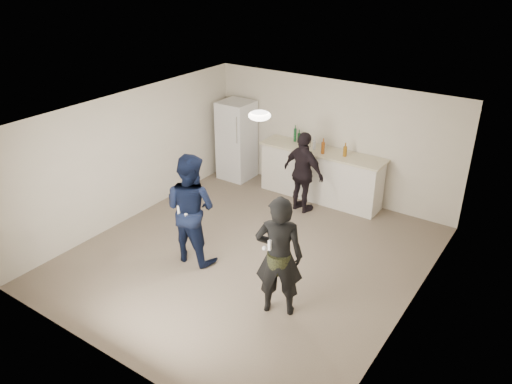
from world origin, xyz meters
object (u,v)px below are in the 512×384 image
Objects in this scene: man at (191,208)px; shaker at (305,141)px; woman at (279,256)px; counter at (320,176)px; spectator at (303,173)px; fridge at (237,140)px.

shaker is at bearing -97.06° from man.
shaker is 0.09× the size of woman.
woman reaches higher than shaker.
woman is at bearing -65.76° from shaker.
counter is 0.75m from spectator.
fridge is at bearing -71.36° from woman.
man is at bearing -94.36° from shaker.
woman is at bearing 166.57° from man.
woman is (1.22, -3.63, 0.41)m from counter.
spectator is (-1.26, 2.95, -0.10)m from woman.
counter is 1.56× the size of spectator.
spectator is (-0.04, -0.68, 0.31)m from counter.
man is (-0.26, -3.38, -0.22)m from shaker.
spectator is at bearing -16.35° from fridge.
counter is 1.36× the size of man.
fridge is 1.69m from shaker.
man is at bearing -35.34° from woman.
fridge is 3.48m from man.
fridge is at bearing -4.37° from spectator.
man reaches higher than counter.
man is at bearing 87.15° from spectator.
shaker is at bearing -50.08° from spectator.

